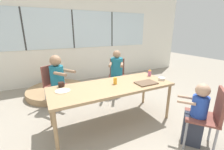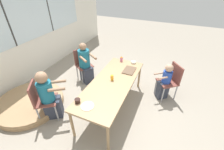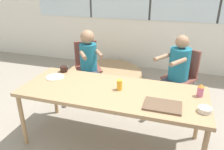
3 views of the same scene
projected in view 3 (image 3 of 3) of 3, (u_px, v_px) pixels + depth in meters
The scene contains 14 objects.
ground_plane at pixel (112, 141), 2.69m from camera, with size 16.00×16.00×0.00m, color gray.
wall_back_with_windows at pixel (151, 2), 4.43m from camera, with size 8.40×0.08×2.80m.
dining_table at pixel (112, 94), 2.43m from camera, with size 2.05×0.81×0.70m.
chair_for_woman_green_shirt at pixel (183, 72), 3.34m from camera, with size 0.55×0.55×0.88m.
chair_for_man_blue_shirt at pixel (87, 62), 3.74m from camera, with size 0.56×0.56×0.88m.
person_woman_green_shirt at pixel (176, 76), 3.25m from camera, with size 0.54×0.61×1.12m.
person_man_blue_shirt at pixel (89, 66), 3.60m from camera, with size 0.52×0.57×1.11m.
food_tray_dark at pixel (163, 106), 2.09m from camera, with size 0.36×0.25×0.02m.
coffee_mug at pixel (64, 69), 2.88m from camera, with size 0.10×0.09×0.08m.
sippy_cup at pixel (201, 90), 2.25m from camera, with size 0.07×0.07×0.14m.
juice_glass at pixel (120, 85), 2.40m from camera, with size 0.06×0.06×0.11m.
bowl_white_shallow at pixel (205, 110), 2.00m from camera, with size 0.12×0.12×0.05m.
plate_tortillas at pixel (55, 77), 2.72m from camera, with size 0.23×0.23×0.01m.
folded_table_stack at pixel (105, 75), 4.40m from camera, with size 1.48×1.48×0.15m.
Camera 3 is at (0.64, -2.05, 1.81)m, focal length 35.00 mm.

